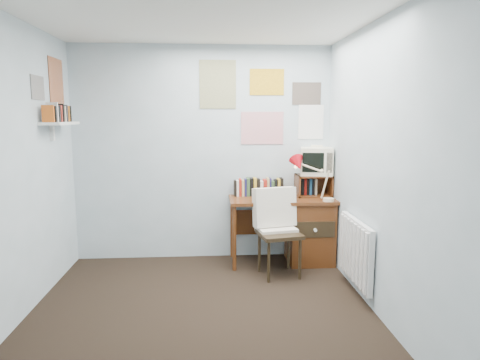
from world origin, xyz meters
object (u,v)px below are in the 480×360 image
object	(u,v)px
tv_riser	(313,185)
radiator	(356,251)
wall_shelf	(60,123)
desk_chair	(279,234)
desk	(304,228)
desk_lamp	(329,181)
crt_tv	(316,160)

from	to	relation	value
tv_riser	radiator	size ratio (longest dim) A/B	0.50
tv_riser	wall_shelf	distance (m)	2.83
radiator	wall_shelf	world-z (taller)	wall_shelf
tv_riser	wall_shelf	bearing A→B (deg)	-169.68
desk_chair	radiator	bearing A→B (deg)	-48.79
desk	wall_shelf	world-z (taller)	wall_shelf
desk	desk_lamp	size ratio (longest dim) A/B	2.70
desk_lamp	tv_riser	xyz separation A→B (m)	(-0.09, 0.32, -0.10)
desk_chair	desk_lamp	size ratio (longest dim) A/B	2.03
desk	tv_riser	bearing A→B (deg)	42.96
desk	wall_shelf	xyz separation A→B (m)	(-2.57, -0.38, 1.21)
tv_riser	crt_tv	size ratio (longest dim) A/B	1.09
desk_lamp	crt_tv	size ratio (longest dim) A/B	1.21
desk_chair	crt_tv	xyz separation A→B (m)	(0.52, 0.55, 0.73)
desk	crt_tv	size ratio (longest dim) A/B	3.27
desk	desk_lamp	xyz separation A→B (m)	(0.21, -0.21, 0.58)
tv_riser	desk	bearing A→B (deg)	-137.04
radiator	wall_shelf	bearing A→B (deg)	169.11
desk	crt_tv	xyz separation A→B (m)	(0.15, 0.13, 0.78)
radiator	wall_shelf	distance (m)	3.15
desk_lamp	wall_shelf	size ratio (longest dim) A/B	0.72
tv_riser	radiator	world-z (taller)	tv_riser
desk	tv_riser	xyz separation A→B (m)	(0.12, 0.11, 0.48)
crt_tv	wall_shelf	xyz separation A→B (m)	(-2.72, -0.51, 0.44)
desk_chair	desk_lamp	bearing A→B (deg)	8.96
desk_chair	desk_lamp	world-z (taller)	desk_lamp
desk	crt_tv	distance (m)	0.80
desk_chair	desk	bearing A→B (deg)	38.33
crt_tv	radiator	xyz separation A→B (m)	(0.14, -1.06, -0.76)
radiator	desk_chair	bearing A→B (deg)	142.05
desk	wall_shelf	size ratio (longest dim) A/B	1.94
desk	tv_riser	world-z (taller)	tv_riser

